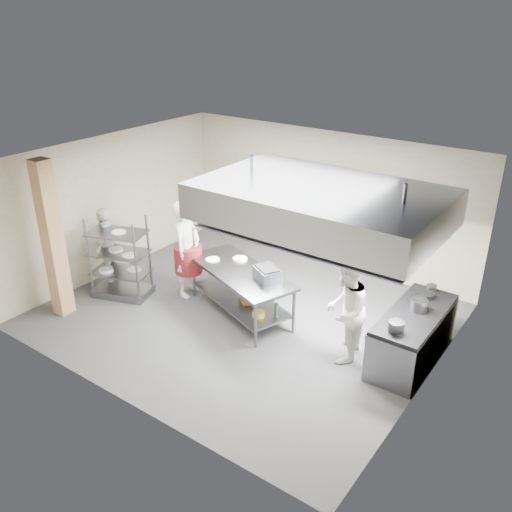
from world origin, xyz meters
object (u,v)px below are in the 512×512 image
Objects in this scene: cooking_range at (412,338)px; stockpot at (419,305)px; island at (241,292)px; chef_head at (187,249)px; chef_plating at (108,247)px; pass_rack at (119,257)px; griddle at (267,274)px; chef_line at (345,310)px.

stockpot is at bearing 87.67° from cooking_range.
chef_head is at bearing -160.69° from island.
cooking_range is 1.16× the size of chef_plating.
island is 1.19× the size of chef_head.
pass_rack reaches higher than griddle.
chef_line is (2.24, -0.15, 0.45)m from island.
stockpot is (5.59, 1.37, 0.15)m from pass_rack.
chef_line reaches higher than griddle.
island is at bearing -103.94° from chef_head.
chef_head reaches higher than cooking_range.
chef_line is 1.05× the size of chef_plating.
pass_rack reaches higher than stockpot.
stockpot is (6.08, 1.22, 0.13)m from chef_plating.
island is 1.18× the size of cooking_range.
pass_rack is 5.75m from stockpot.
chef_head is (-4.53, -0.44, 0.57)m from cooking_range.
chef_plating is 6.30× the size of stockpot.
island is 1.30× the size of chef_line.
chef_plating is (-0.50, 0.15, 0.02)m from pass_rack.
island is 1.45m from chef_head.
island is 3.00m from chef_plating.
cooking_range is at bearing -6.67° from pass_rack.
chef_head is at bearing 91.52° from chef_plating.
chef_plating is (-1.55, -0.68, -0.13)m from chef_head.
chef_head is (1.06, 0.83, 0.15)m from pass_rack.
stockpot reaches higher than cooking_range.
island is at bearing -170.08° from stockpot.
island is 3.22m from cooking_range.
pass_rack is 3.53× the size of griddle.
chef_line is at bearing 16.19° from island.
cooking_range is 7.32× the size of stockpot.
griddle is at bearing -104.58° from chef_head.
cooking_range is 2.68m from griddle.
chef_head is 4.56m from stockpot.
chef_plating is 3.58m from griddle.
chef_head is at bearing -152.40° from griddle.
island is 4.95× the size of griddle.
stockpot is (4.53, 0.54, 0.01)m from chef_head.
chef_line is 6.61× the size of stockpot.
cooking_range is 0.58m from stockpot.
chef_line is 3.79× the size of griddle.
chef_line reaches higher than chef_plating.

